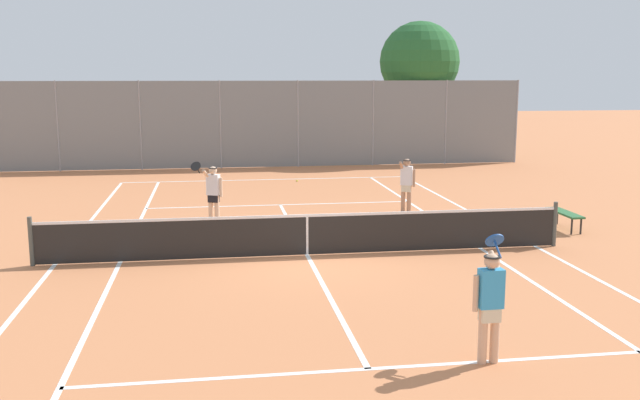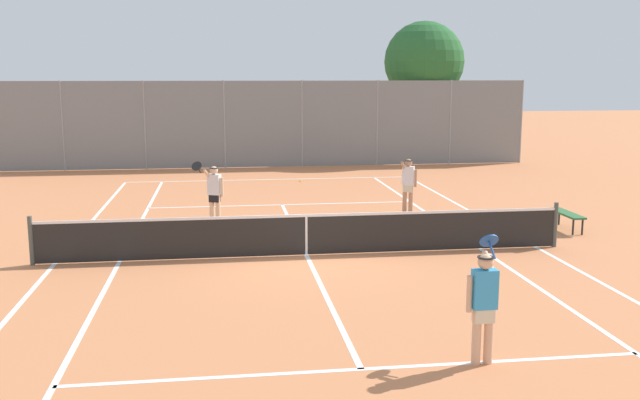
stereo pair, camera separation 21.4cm
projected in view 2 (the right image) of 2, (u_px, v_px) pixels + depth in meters
The scene contains 14 objects.
ground_plane at pixel (306, 255), 16.16m from camera, with size 120.00×120.00×0.00m, color #CC7A4C.
court_line_markings at pixel (306, 255), 16.16m from camera, with size 11.10×23.90×0.01m.
tennis_net at pixel (306, 233), 16.08m from camera, with size 12.00×0.10×1.07m.
player_near_side at pixel (484, 301), 9.98m from camera, with size 0.65×0.74×1.77m.
player_far_left at pixel (214, 191), 19.34m from camera, with size 0.85×0.68×1.77m.
player_far_right at pixel (408, 182), 21.01m from camera, with size 0.55×0.46×1.60m.
loose_tennis_ball_0 at pixel (496, 272), 14.70m from camera, with size 0.07×0.07×0.07m, color #D1DB33.
loose_tennis_ball_1 at pixel (327, 235), 18.05m from camera, with size 0.07×0.07×0.07m, color #D1DB33.
loose_tennis_ball_2 at pixel (195, 224), 19.39m from camera, with size 0.07×0.07×0.07m, color #D1DB33.
loose_tennis_ball_3 at pixel (300, 181), 27.23m from camera, with size 0.07×0.07×0.07m, color #D1DB33.
loose_tennis_ball_5 at pixel (329, 227), 18.98m from camera, with size 0.07×0.07×0.07m, color #D1DB33.
courtside_bench at pixel (566, 215), 18.75m from camera, with size 0.36×1.50×0.47m.
back_fence at pixel (264, 124), 31.11m from camera, with size 23.77×0.08×3.79m.
tree_behind_left at pixel (425, 64), 33.54m from camera, with size 3.75×3.75×6.51m.
Camera 2 is at (-1.86, -15.59, 4.06)m, focal length 40.00 mm.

